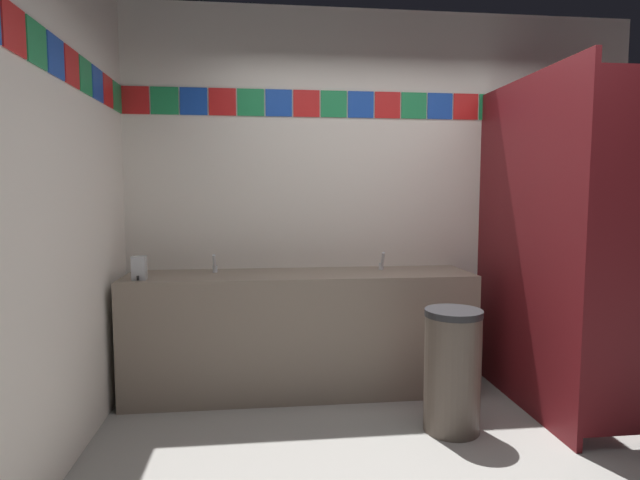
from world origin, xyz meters
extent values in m
plane|color=gray|center=(0.00, 0.00, 0.00)|extent=(8.73, 8.73, 0.00)
cube|color=silver|center=(0.00, 1.54, 1.42)|extent=(3.97, 0.08, 2.84)
cube|color=red|center=(-1.88, 1.49, 2.13)|extent=(0.20, 0.01, 0.20)
cube|color=#1E8C4C|center=(-1.67, 1.49, 2.13)|extent=(0.20, 0.01, 0.20)
cube|color=#1947B7|center=(-1.46, 1.49, 2.13)|extent=(0.20, 0.01, 0.20)
cube|color=red|center=(-1.25, 1.49, 2.13)|extent=(0.20, 0.01, 0.20)
cube|color=#1E8C4C|center=(-1.04, 1.49, 2.13)|extent=(0.20, 0.01, 0.20)
cube|color=#1947B7|center=(-0.84, 1.49, 2.13)|extent=(0.20, 0.01, 0.20)
cube|color=red|center=(-0.63, 1.49, 2.13)|extent=(0.20, 0.01, 0.20)
cube|color=#1E8C4C|center=(-0.42, 1.49, 2.13)|extent=(0.20, 0.01, 0.20)
cube|color=#1947B7|center=(-0.21, 1.49, 2.13)|extent=(0.20, 0.01, 0.20)
cube|color=red|center=(0.00, 1.49, 2.13)|extent=(0.20, 0.01, 0.20)
cube|color=#1E8C4C|center=(0.21, 1.49, 2.13)|extent=(0.20, 0.01, 0.20)
cube|color=#1947B7|center=(0.42, 1.49, 2.13)|extent=(0.20, 0.01, 0.20)
cube|color=red|center=(0.63, 1.49, 2.13)|extent=(0.20, 0.01, 0.20)
cube|color=#1E8C4C|center=(0.84, 1.49, 2.13)|extent=(0.20, 0.01, 0.20)
cube|color=#1947B7|center=(1.04, 1.49, 2.13)|extent=(0.20, 0.01, 0.20)
cube|color=red|center=(1.25, 1.49, 2.13)|extent=(0.20, 0.01, 0.20)
cube|color=#1E8C4C|center=(1.46, 1.49, 2.13)|extent=(0.20, 0.01, 0.20)
cube|color=#1947B7|center=(1.67, 1.49, 2.13)|extent=(0.20, 0.01, 0.20)
cube|color=red|center=(1.88, 1.49, 2.13)|extent=(0.20, 0.01, 0.20)
cube|color=silver|center=(-2.02, 0.00, 1.42)|extent=(0.08, 3.00, 2.84)
cube|color=red|center=(-1.98, -0.11, 2.13)|extent=(0.01, 0.20, 0.20)
cube|color=#1E8C4C|center=(-1.98, 0.11, 2.13)|extent=(0.01, 0.20, 0.20)
cube|color=#1947B7|center=(-1.98, 0.32, 2.13)|extent=(0.01, 0.20, 0.20)
cube|color=red|center=(-1.98, 0.54, 2.13)|extent=(0.01, 0.20, 0.20)
cube|color=#1E8C4C|center=(-1.98, 0.75, 2.13)|extent=(0.01, 0.20, 0.20)
cube|color=#1947B7|center=(-1.98, 0.96, 2.13)|extent=(0.01, 0.20, 0.20)
cube|color=red|center=(-1.98, 1.18, 2.13)|extent=(0.01, 0.20, 0.20)
cube|color=#1E8C4C|center=(-1.98, 1.39, 2.13)|extent=(0.01, 0.20, 0.20)
cube|color=gray|center=(-0.69, 1.22, 0.44)|extent=(2.48, 0.56, 0.87)
cube|color=gray|center=(-0.69, 1.48, 0.83)|extent=(2.48, 0.03, 0.08)
cylinder|color=#F3E2CA|center=(-1.31, 1.19, 0.82)|extent=(0.34, 0.34, 0.10)
cylinder|color=#F3E2CA|center=(-0.08, 1.19, 0.82)|extent=(0.34, 0.34, 0.10)
cylinder|color=silver|center=(-1.31, 1.33, 0.90)|extent=(0.04, 0.04, 0.05)
cylinder|color=silver|center=(-1.31, 1.28, 0.97)|extent=(0.02, 0.06, 0.09)
cylinder|color=silver|center=(-0.08, 1.33, 0.90)|extent=(0.04, 0.04, 0.05)
cylinder|color=silver|center=(-0.08, 1.28, 0.97)|extent=(0.02, 0.06, 0.09)
cube|color=#B7BABF|center=(-1.79, 1.06, 0.95)|extent=(0.09, 0.07, 0.16)
cylinder|color=black|center=(-1.79, 1.01, 0.89)|extent=(0.02, 0.02, 0.03)
cube|color=maroon|center=(0.78, 0.81, 1.11)|extent=(0.04, 1.37, 2.22)
cylinder|color=silver|center=(0.80, 0.15, 1.22)|extent=(0.02, 0.02, 0.10)
cylinder|color=white|center=(1.37, 0.96, 0.20)|extent=(0.38, 0.38, 0.40)
torus|color=white|center=(1.37, 0.96, 0.42)|extent=(0.39, 0.39, 0.05)
cube|color=white|center=(1.37, 1.17, 0.57)|extent=(0.34, 0.17, 0.34)
cylinder|color=brown|center=(0.17, 0.49, 0.36)|extent=(0.34, 0.34, 0.71)
cylinder|color=#262628|center=(0.17, 0.49, 0.73)|extent=(0.35, 0.35, 0.04)
camera|label=1|loc=(-0.96, -2.40, 1.45)|focal=28.46mm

